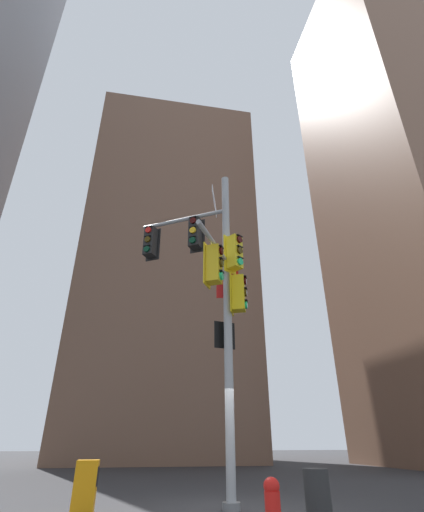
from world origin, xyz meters
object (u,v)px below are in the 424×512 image
Objects in this scene: fire_hydrant at (273,512)px; trash_bin at (318,498)px; signal_pole_assembly at (212,277)px; newspaper_box at (85,488)px.

trash_bin is (1.30, 1.41, -0.01)m from fire_hydrant.
fire_hydrant is 0.99× the size of trash_bin.
trash_bin is (1.52, -2.12, -5.05)m from signal_pole_assembly.
newspaper_box reaches higher than fire_hydrant.
newspaper_box is (-2.69, -0.24, -5.00)m from signal_pole_assembly.
trash_bin reaches higher than fire_hydrant.
trash_bin is at bearing -54.38° from signal_pole_assembly.
trash_bin is at bearing 47.34° from fire_hydrant.
newspaper_box is at bearing 131.43° from fire_hydrant.
trash_bin is at bearing -24.08° from newspaper_box.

